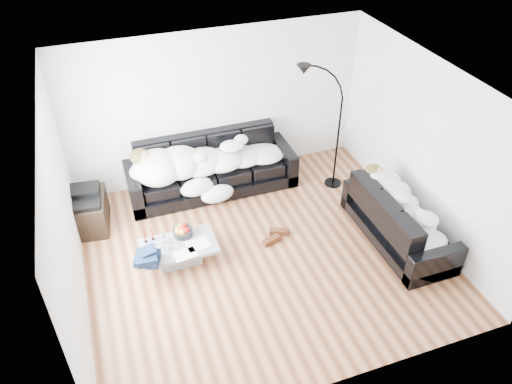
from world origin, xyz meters
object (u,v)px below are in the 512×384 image
object	(u,v)px
wine_glass_c	(170,244)
shoes	(275,236)
candle_left	(145,236)
candle_right	(152,234)
wine_glass_b	(156,245)
sleeper_back	(211,157)
wine_glass_a	(164,238)
coffee_table	(179,253)
stereo	(85,195)
sleeper_right	(402,206)
sofa_right	(400,218)
sofa_back	(211,166)
fruit_bowl	(183,230)
av_cabinet	(89,212)
floor_lamp	(338,134)

from	to	relation	value
wine_glass_c	shoes	xyz separation A→B (m)	(1.57, 0.02, -0.34)
candle_left	candle_right	bearing A→B (deg)	11.51
wine_glass_b	sleeper_back	bearing A→B (deg)	50.70
sleeper_back	wine_glass_a	distance (m)	1.79
coffee_table	stereo	distance (m)	1.72
candle_right	wine_glass_c	bearing A→B (deg)	-53.59
sleeper_right	wine_glass_b	size ratio (longest dim) A/B	11.11
sofa_right	wine_glass_a	xyz separation A→B (m)	(-3.36, 0.72, -0.01)
sofa_right	wine_glass_c	bearing A→B (deg)	80.07
sofa_back	sleeper_back	xyz separation A→B (m)	(0.00, -0.05, 0.20)
sleeper_right	wine_glass_b	world-z (taller)	sleeper_right
sofa_back	wine_glass_c	world-z (taller)	sofa_back
wine_glass_b	wine_glass_c	world-z (taller)	wine_glass_c
sleeper_right	fruit_bowl	xyz separation A→B (m)	(-3.07, 0.80, -0.23)
av_cabinet	stereo	size ratio (longest dim) A/B	1.76
stereo	sofa_right	bearing A→B (deg)	-16.93
coffee_table	fruit_bowl	bearing A→B (deg)	60.02
wine_glass_c	candle_right	xyz separation A→B (m)	(-0.20, 0.27, 0.02)
sofa_back	stereo	world-z (taller)	sofa_back
sofa_right	coffee_table	world-z (taller)	sofa_right
fruit_bowl	wine_glass_c	world-z (taller)	wine_glass_c
stereo	sleeper_right	bearing A→B (deg)	-16.93
sofa_back	floor_lamp	distance (m)	2.17
fruit_bowl	candle_left	distance (m)	0.53
candle_right	floor_lamp	xyz separation A→B (m)	(3.25, 0.75, 0.59)
sofa_back	floor_lamp	xyz separation A→B (m)	(2.02, -0.58, 0.54)
sleeper_back	wine_glass_c	size ratio (longest dim) A/B	13.45
floor_lamp	shoes	bearing A→B (deg)	-138.80
sleeper_right	candle_left	distance (m)	3.70
coffee_table	fruit_bowl	distance (m)	0.33
candle_right	coffee_table	bearing A→B (deg)	-36.74
shoes	av_cabinet	world-z (taller)	av_cabinet
sofa_right	candle_left	size ratio (longest dim) A/B	9.04
sofa_back	sleeper_right	world-z (taller)	sofa_back
sofa_back	wine_glass_a	size ratio (longest dim) A/B	16.94
shoes	wine_glass_b	bearing A→B (deg)	175.47
sofa_back	wine_glass_b	size ratio (longest dim) A/B	18.37
shoes	av_cabinet	bearing A→B (deg)	150.72
coffee_table	shoes	distance (m)	1.45
stereo	candle_left	bearing A→B (deg)	-48.92
candle_left	floor_lamp	xyz separation A→B (m)	(3.35, 0.77, 0.58)
av_cabinet	wine_glass_b	bearing A→B (deg)	-48.43
wine_glass_a	candle_right	world-z (taller)	candle_right
wine_glass_c	av_cabinet	distance (m)	1.62
sofa_back	candle_left	distance (m)	1.90
sofa_right	av_cabinet	bearing A→B (deg)	66.89
candle_left	shoes	xyz separation A→B (m)	(1.87, -0.23, -0.37)
fruit_bowl	wine_glass_b	size ratio (longest dim) A/B	1.84
wine_glass_c	av_cabinet	xyz separation A→B (m)	(-1.01, 1.26, -0.13)
coffee_table	av_cabinet	distance (m)	1.67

